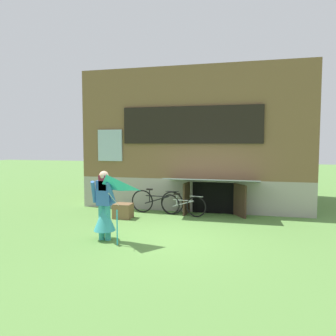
% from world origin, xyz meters
% --- Properties ---
extents(ground_plane, '(60.00, 60.00, 0.00)m').
position_xyz_m(ground_plane, '(0.00, 0.00, 0.00)').
color(ground_plane, '#56843D').
extents(log_house, '(7.88, 5.90, 4.86)m').
position_xyz_m(log_house, '(0.00, 5.39, 2.43)').
color(log_house, '#9E998E').
rests_on(log_house, ground_plane).
extents(person, '(0.61, 0.53, 1.66)m').
position_xyz_m(person, '(-1.43, -0.64, 0.70)').
color(person, teal).
rests_on(person, ground_plane).
extents(kite, '(0.85, 0.91, 1.51)m').
position_xyz_m(kite, '(-1.12, -1.16, 1.26)').
color(kite, '#2DB2CC').
rests_on(kite, ground_plane).
extents(bicycle_silver, '(1.53, 0.35, 0.71)m').
position_xyz_m(bicycle_silver, '(-0.13, 2.37, 0.35)').
color(bicycle_silver, black).
rests_on(bicycle_silver, ground_plane).
extents(bicycle_black, '(1.80, 0.16, 0.82)m').
position_xyz_m(bicycle_black, '(-1.03, 2.49, 0.40)').
color(bicycle_black, black).
rests_on(bicycle_black, ground_plane).
extents(wooden_crate, '(0.55, 0.46, 0.45)m').
position_xyz_m(wooden_crate, '(-1.86, 1.61, 0.23)').
color(wooden_crate, brown).
rests_on(wooden_crate, ground_plane).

